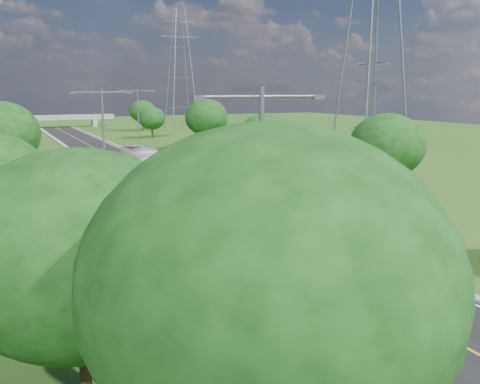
# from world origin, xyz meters

# --- Properties ---
(ground) EXTENTS (260.00, 260.00, 0.00)m
(ground) POSITION_xyz_m (0.00, 60.00, 0.00)
(ground) COLOR #1F4B15
(ground) RESTS_ON ground
(road) EXTENTS (8.00, 150.00, 0.06)m
(road) POSITION_xyz_m (0.00, 66.00, 0.03)
(road) COLOR black
(road) RESTS_ON ground
(curb_left) EXTENTS (0.50, 150.00, 0.22)m
(curb_left) POSITION_xyz_m (-4.25, 66.00, 0.11)
(curb_left) COLOR gray
(curb_left) RESTS_ON ground
(curb_right) EXTENTS (0.50, 150.00, 0.22)m
(curb_right) POSITION_xyz_m (4.25, 66.00, 0.11)
(curb_right) COLOR gray
(curb_right) RESTS_ON ground
(speed_limit_sign) EXTENTS (0.55, 0.09, 2.40)m
(speed_limit_sign) POSITION_xyz_m (5.20, 37.98, 1.60)
(speed_limit_sign) COLOR slate
(speed_limit_sign) RESTS_ON ground
(overpass) EXTENTS (30.00, 3.00, 3.20)m
(overpass) POSITION_xyz_m (0.00, 140.00, 2.41)
(overpass) COLOR gray
(overpass) RESTS_ON ground
(streetlight_near_left) EXTENTS (5.90, 0.25, 10.00)m
(streetlight_near_left) POSITION_xyz_m (-6.00, 12.00, 5.94)
(streetlight_near_left) COLOR slate
(streetlight_near_left) RESTS_ON ground
(streetlight_mid_left) EXTENTS (5.90, 0.25, 10.00)m
(streetlight_mid_left) POSITION_xyz_m (-6.00, 45.00, 5.94)
(streetlight_mid_left) COLOR slate
(streetlight_mid_left) RESTS_ON ground
(streetlight_far_right) EXTENTS (5.90, 0.25, 10.00)m
(streetlight_far_right) POSITION_xyz_m (6.00, 78.00, 5.94)
(streetlight_far_right) COLOR slate
(streetlight_far_right) RESTS_ON ground
(power_tower_near) EXTENTS (9.00, 6.40, 28.00)m
(power_tower_near) POSITION_xyz_m (22.00, 40.00, 14.01)
(power_tower_near) COLOR slate
(power_tower_near) RESTS_ON ground
(power_tower_far) EXTENTS (9.00, 6.40, 28.00)m
(power_tower_far) POSITION_xyz_m (26.00, 115.00, 14.01)
(power_tower_far) COLOR slate
(power_tower_far) RESTS_ON ground
(tree_la) EXTENTS (7.14, 7.14, 8.30)m
(tree_la) POSITION_xyz_m (-14.00, 8.00, 5.27)
(tree_la) COLOR black
(tree_la) RESTS_ON ground
(tree_lc) EXTENTS (7.56, 7.56, 8.79)m
(tree_lc) POSITION_xyz_m (-15.00, 50.00, 5.58)
(tree_lc) COLOR black
(tree_lc) RESTS_ON ground
(tree_lf) EXTENTS (7.98, 7.98, 9.28)m
(tree_lf) POSITION_xyz_m (-11.00, 2.00, 5.89)
(tree_lf) COLOR black
(tree_lf) RESTS_ON ground
(tree_rb) EXTENTS (6.72, 6.72, 7.82)m
(tree_rb) POSITION_xyz_m (16.00, 30.00, 4.95)
(tree_rb) COLOR black
(tree_rb) RESTS_ON ground
(tree_rc) EXTENTS (5.88, 5.88, 6.84)m
(tree_rc) POSITION_xyz_m (15.00, 52.00, 4.33)
(tree_rc) COLOR black
(tree_rc) RESTS_ON ground
(tree_rd) EXTENTS (7.14, 7.14, 8.30)m
(tree_rd) POSITION_xyz_m (17.00, 76.00, 5.27)
(tree_rd) COLOR black
(tree_rd) RESTS_ON ground
(tree_re) EXTENTS (5.46, 5.46, 6.35)m
(tree_re) POSITION_xyz_m (14.50, 100.00, 4.02)
(tree_re) COLOR black
(tree_re) RESTS_ON ground
(tree_rf) EXTENTS (6.30, 6.30, 7.33)m
(tree_rf) POSITION_xyz_m (18.00, 120.00, 4.64)
(tree_rf) COLOR black
(tree_rf) RESTS_ON ground
(bus_outbound) EXTENTS (2.58, 10.15, 2.81)m
(bus_outbound) POSITION_xyz_m (1.32, 26.97, 1.47)
(bus_outbound) COLOR white
(bus_outbound) RESTS_ON road
(bus_inbound) EXTENTS (3.53, 12.43, 3.42)m
(bus_inbound) POSITION_xyz_m (-0.80, 50.41, 1.77)
(bus_inbound) COLOR white
(bus_inbound) RESTS_ON road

